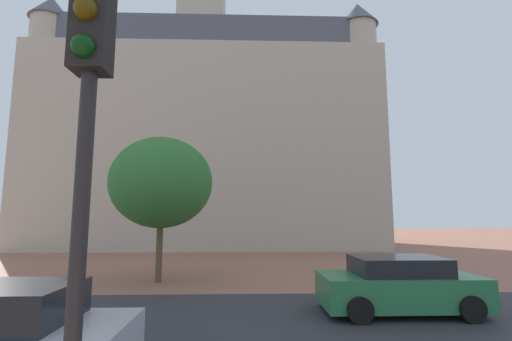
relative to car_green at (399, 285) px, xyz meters
The scene contains 6 objects.
ground_plane 4.10m from the car_green, behind, with size 120.00×120.00×0.00m, color #93604C.
street_asphalt_strip 4.51m from the car_green, 155.21° to the right, with size 120.00×8.48×0.00m, color #2D2D33.
landmark_building 24.60m from the car_green, 108.72° to the left, with size 27.90×13.01×34.43m.
car_green is the anchor object (origin of this frame).
traffic_light_pole 9.07m from the car_green, 127.80° to the right, with size 0.28×0.34×4.58m.
tree_curb_far 9.28m from the car_green, 148.83° to the left, with size 4.04×4.04×5.70m.
Camera 1 is at (-0.08, 0.46, 2.56)m, focal length 24.53 mm.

